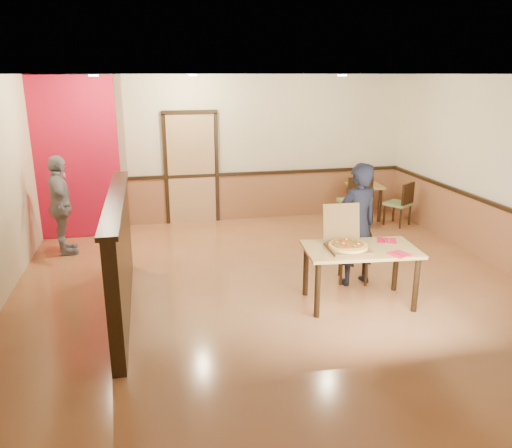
{
  "coord_description": "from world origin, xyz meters",
  "views": [
    {
      "loc": [
        -1.6,
        -6.04,
        2.81
      ],
      "look_at": [
        -0.29,
        0.0,
        0.94
      ],
      "focal_mm": 35.0,
      "sensor_mm": 36.0,
      "label": 1
    }
  ],
  "objects_px": {
    "pizza_box": "(347,243)",
    "side_chair_left": "(356,200)",
    "main_table": "(360,256)",
    "side_chair_right": "(401,202)",
    "diner_chair": "(353,249)",
    "passerby": "(61,206)",
    "condiment": "(369,181)",
    "side_table": "(364,193)",
    "diner": "(357,225)"
  },
  "relations": [
    {
      "from": "side_chair_right",
      "to": "passerby",
      "type": "bearing_deg",
      "value": -30.31
    },
    {
      "from": "diner",
      "to": "passerby",
      "type": "height_order",
      "value": "diner"
    },
    {
      "from": "diner_chair",
      "to": "side_chair_left",
      "type": "xyz_separation_m",
      "value": [
        0.99,
        2.23,
        0.11
      ]
    },
    {
      "from": "side_table",
      "to": "pizza_box",
      "type": "xyz_separation_m",
      "value": [
        -1.85,
        -3.58,
        0.28
      ]
    },
    {
      "from": "passerby",
      "to": "pizza_box",
      "type": "bearing_deg",
      "value": -136.9
    },
    {
      "from": "diner_chair",
      "to": "side_chair_left",
      "type": "bearing_deg",
      "value": 84.62
    },
    {
      "from": "diner_chair",
      "to": "pizza_box",
      "type": "relative_size",
      "value": 1.41
    },
    {
      "from": "side_chair_left",
      "to": "side_table",
      "type": "xyz_separation_m",
      "value": [
        0.45,
        0.63,
        -0.04
      ]
    },
    {
      "from": "main_table",
      "to": "diner",
      "type": "bearing_deg",
      "value": 76.38
    },
    {
      "from": "diner_chair",
      "to": "condiment",
      "type": "bearing_deg",
      "value": 80.58
    },
    {
      "from": "side_chair_right",
      "to": "condiment",
      "type": "distance_m",
      "value": 0.79
    },
    {
      "from": "side_chair_left",
      "to": "pizza_box",
      "type": "bearing_deg",
      "value": 63.68
    },
    {
      "from": "main_table",
      "to": "passerby",
      "type": "distance_m",
      "value": 4.76
    },
    {
      "from": "diner_chair",
      "to": "passerby",
      "type": "height_order",
      "value": "passerby"
    },
    {
      "from": "main_table",
      "to": "pizza_box",
      "type": "height_order",
      "value": "pizza_box"
    },
    {
      "from": "passerby",
      "to": "condiment",
      "type": "height_order",
      "value": "passerby"
    },
    {
      "from": "side_chair_right",
      "to": "side_table",
      "type": "height_order",
      "value": "side_chair_right"
    },
    {
      "from": "passerby",
      "to": "pizza_box",
      "type": "relative_size",
      "value": 2.74
    },
    {
      "from": "main_table",
      "to": "side_chair_left",
      "type": "xyz_separation_m",
      "value": [
        1.22,
        2.97,
        -0.07
      ]
    },
    {
      "from": "side_chair_right",
      "to": "side_table",
      "type": "xyz_separation_m",
      "value": [
        -0.48,
        0.6,
        0.06
      ]
    },
    {
      "from": "diner",
      "to": "passerby",
      "type": "relative_size",
      "value": 1.06
    },
    {
      "from": "main_table",
      "to": "diner_chair",
      "type": "distance_m",
      "value": 0.8
    },
    {
      "from": "diner_chair",
      "to": "passerby",
      "type": "distance_m",
      "value": 4.6
    },
    {
      "from": "pizza_box",
      "to": "main_table",
      "type": "bearing_deg",
      "value": -3.2
    },
    {
      "from": "side_chair_right",
      "to": "main_table",
      "type": "bearing_deg",
      "value": 21.38
    },
    {
      "from": "diner_chair",
      "to": "diner",
      "type": "distance_m",
      "value": 0.42
    },
    {
      "from": "side_table",
      "to": "condiment",
      "type": "xyz_separation_m",
      "value": [
        0.08,
        0.0,
        0.25
      ]
    },
    {
      "from": "pizza_box",
      "to": "side_chair_left",
      "type": "bearing_deg",
      "value": 67.22
    },
    {
      "from": "diner_chair",
      "to": "side_table",
      "type": "distance_m",
      "value": 3.2
    },
    {
      "from": "side_table",
      "to": "pizza_box",
      "type": "bearing_deg",
      "value": -117.34
    },
    {
      "from": "side_chair_left",
      "to": "diner",
      "type": "height_order",
      "value": "diner"
    },
    {
      "from": "diner",
      "to": "diner_chair",
      "type": "bearing_deg",
      "value": -113.55
    },
    {
      "from": "side_chair_left",
      "to": "passerby",
      "type": "bearing_deg",
      "value": 1.88
    },
    {
      "from": "diner_chair",
      "to": "side_chair_left",
      "type": "relative_size",
      "value": 0.8
    },
    {
      "from": "side_chair_left",
      "to": "condiment",
      "type": "bearing_deg",
      "value": -130.95
    },
    {
      "from": "side_chair_left",
      "to": "main_table",
      "type": "bearing_deg",
      "value": 66.74
    },
    {
      "from": "passerby",
      "to": "side_chair_left",
      "type": "bearing_deg",
      "value": -98.1
    },
    {
      "from": "side_chair_left",
      "to": "condiment",
      "type": "distance_m",
      "value": 0.85
    },
    {
      "from": "side_table",
      "to": "diner",
      "type": "height_order",
      "value": "diner"
    },
    {
      "from": "main_table",
      "to": "pizza_box",
      "type": "distance_m",
      "value": 0.25
    },
    {
      "from": "passerby",
      "to": "side_chair_right",
      "type": "bearing_deg",
      "value": -98.31
    },
    {
      "from": "diner",
      "to": "side_table",
      "type": "bearing_deg",
      "value": -128.64
    },
    {
      "from": "diner_chair",
      "to": "side_chair_left",
      "type": "distance_m",
      "value": 2.44
    },
    {
      "from": "main_table",
      "to": "side_chair_right",
      "type": "distance_m",
      "value": 3.69
    },
    {
      "from": "side_chair_left",
      "to": "side_chair_right",
      "type": "distance_m",
      "value": 0.94
    },
    {
      "from": "side_chair_right",
      "to": "diner",
      "type": "xyz_separation_m",
      "value": [
        -1.95,
        -2.39,
        0.38
      ]
    },
    {
      "from": "side_table",
      "to": "side_chair_left",
      "type": "bearing_deg",
      "value": -125.63
    },
    {
      "from": "diner",
      "to": "condiment",
      "type": "height_order",
      "value": "diner"
    },
    {
      "from": "main_table",
      "to": "side_chair_left",
      "type": "relative_size",
      "value": 1.41
    },
    {
      "from": "diner",
      "to": "condiment",
      "type": "xyz_separation_m",
      "value": [
        1.54,
        3.0,
        -0.08
      ]
    }
  ]
}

